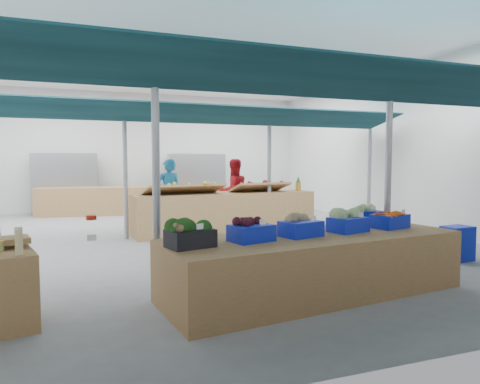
{
  "coord_description": "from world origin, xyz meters",
  "views": [
    {
      "loc": [
        -1.81,
        -9.35,
        1.73
      ],
      "look_at": [
        0.97,
        -1.6,
        1.15
      ],
      "focal_mm": 32.0,
      "sensor_mm": 36.0,
      "label": 1
    }
  ],
  "objects_px": {
    "vendor_left": "(169,193)",
    "vendor_right": "(234,192)",
    "veg_counter": "(314,264)",
    "fruit_counter": "(225,212)",
    "crate_stack": "(457,243)"
  },
  "relations": [
    {
      "from": "veg_counter",
      "to": "vendor_right",
      "type": "distance_m",
      "value": 6.4
    },
    {
      "from": "veg_counter",
      "to": "crate_stack",
      "type": "relative_size",
      "value": 6.6
    },
    {
      "from": "crate_stack",
      "to": "fruit_counter",
      "type": "bearing_deg",
      "value": 123.6
    },
    {
      "from": "fruit_counter",
      "to": "crate_stack",
      "type": "height_order",
      "value": "fruit_counter"
    },
    {
      "from": "fruit_counter",
      "to": "vendor_right",
      "type": "xyz_separation_m",
      "value": [
        0.6,
        1.1,
        0.42
      ]
    },
    {
      "from": "veg_counter",
      "to": "fruit_counter",
      "type": "bearing_deg",
      "value": 77.77
    },
    {
      "from": "veg_counter",
      "to": "crate_stack",
      "type": "bearing_deg",
      "value": 6.69
    },
    {
      "from": "veg_counter",
      "to": "vendor_left",
      "type": "relative_size",
      "value": 2.2
    },
    {
      "from": "vendor_left",
      "to": "vendor_right",
      "type": "distance_m",
      "value": 1.8
    },
    {
      "from": "veg_counter",
      "to": "vendor_left",
      "type": "bearing_deg",
      "value": 89.48
    },
    {
      "from": "crate_stack",
      "to": "vendor_left",
      "type": "xyz_separation_m",
      "value": [
        -4.09,
        5.45,
        0.6
      ]
    },
    {
      "from": "veg_counter",
      "to": "vendor_left",
      "type": "distance_m",
      "value": 6.36
    },
    {
      "from": "veg_counter",
      "to": "vendor_right",
      "type": "height_order",
      "value": "vendor_right"
    },
    {
      "from": "fruit_counter",
      "to": "vendor_right",
      "type": "height_order",
      "value": "vendor_right"
    },
    {
      "from": "crate_stack",
      "to": "vendor_right",
      "type": "xyz_separation_m",
      "value": [
        -2.29,
        5.45,
        0.6
      ]
    }
  ]
}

